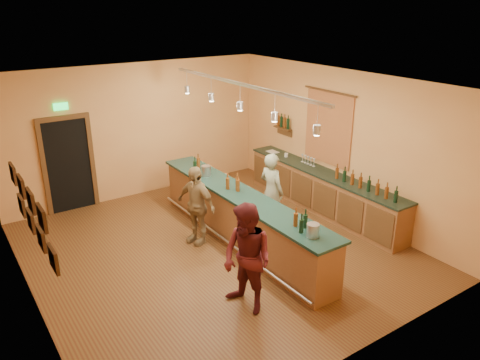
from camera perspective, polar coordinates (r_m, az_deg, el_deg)
floor at (r=9.16m, az=-3.07°, el=-8.49°), size 7.00×7.00×0.00m
ceiling at (r=8.08m, az=-3.51°, el=11.65°), size 6.50×7.00×0.02m
wall_back at (r=11.51m, az=-12.36°, el=5.88°), size 6.50×0.02×3.20m
wall_front at (r=6.03m, az=14.38°, el=-8.59°), size 6.50×0.02×3.20m
wall_left at (r=7.50m, az=-25.11°, el=-3.94°), size 0.02×7.00×3.20m
wall_right at (r=10.45m, az=12.22°, el=4.36°), size 0.02×7.00×3.20m
doorway at (r=11.13m, az=-20.21°, el=1.99°), size 1.15×0.09×2.48m
tapestry at (r=10.63m, az=10.70°, el=6.17°), size 0.03×1.40×1.60m
bottle_shelf at (r=11.72m, az=5.29°, el=6.89°), size 0.17×0.55×0.54m
picture_grid at (r=6.68m, az=-24.07°, el=-3.46°), size 0.06×2.20×0.70m
back_counter at (r=10.74m, az=10.04°, el=-1.32°), size 0.60×4.55×1.27m
tasting_bar at (r=9.16m, az=0.00°, el=-4.19°), size 0.73×5.10×1.38m
pendant_track at (r=8.43m, az=0.00°, el=10.58°), size 0.11×4.60×0.50m
bartender at (r=9.70m, az=3.86°, el=-1.39°), size 0.49×0.65×1.64m
customer_a at (r=7.13m, az=0.89°, el=-9.60°), size 0.81×0.96×1.75m
customer_b at (r=9.14m, az=-5.40°, el=-3.06°), size 0.65×1.01×1.59m
bar_stool at (r=10.87m, az=-2.27°, el=-0.16°), size 0.35×0.35×0.73m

